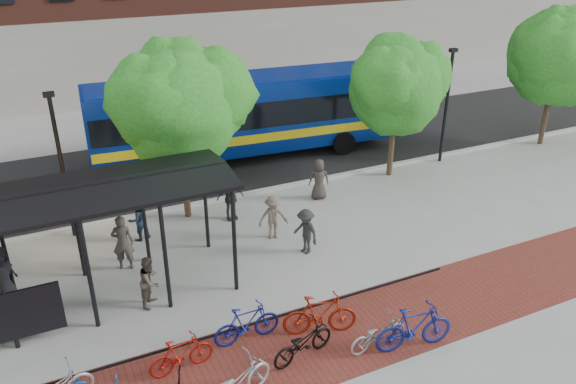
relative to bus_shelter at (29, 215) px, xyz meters
name	(u,v)px	position (x,y,z in m)	size (l,w,h in m)	color
ground	(299,239)	(8.13, 0.48, -3.00)	(160.00, 160.00, 0.00)	#9E9E99
asphalt_street	(223,160)	(8.13, 8.48, -2.99)	(160.00, 8.00, 0.01)	black
curb	(255,192)	(8.13, 4.48, -2.94)	(160.00, 0.25, 0.12)	#B7B7B2
brick_strip	(315,343)	(6.13, -4.52, -3.00)	(24.00, 3.00, 0.01)	maroon
bike_rack_rail	(256,337)	(4.83, -3.62, -3.00)	(12.00, 0.05, 0.95)	black
bus_shelter	(29,215)	(0.00, 0.00, 0.00)	(10.60, 3.07, 3.60)	black
tree_b	(180,99)	(5.23, 3.83, 1.46)	(5.15, 4.20, 6.47)	#382619
tree_c	(398,82)	(14.22, 3.83, 1.06)	(4.66, 3.80, 5.92)	#382619
tree_d	(559,52)	(23.23, 3.83, 1.47)	(5.39, 4.40, 6.55)	#382619
lamp_post_left	(61,163)	(1.13, 4.08, -0.25)	(0.35, 0.20, 5.12)	black
lamp_post_right	(447,103)	(17.13, 4.08, -0.25)	(0.35, 0.20, 5.12)	black
bus	(243,112)	(9.27, 8.56, -0.87)	(13.96, 4.13, 3.71)	navy
bike_5	(181,355)	(2.75, -3.99, -2.51)	(0.46, 1.62, 0.97)	#A0160E
bike_6	(235,384)	(3.57, -5.52, -2.46)	(0.71, 2.05, 1.08)	#A3A3A5
bike_7	(247,324)	(4.58, -3.65, -2.46)	(0.51, 1.81, 1.09)	navy
bike_8	(303,342)	(5.60, -4.85, -2.52)	(0.63, 1.81, 0.95)	black
bike_9	(320,315)	(6.43, -4.19, -2.40)	(0.56, 1.98, 1.19)	maroon
bike_10	(378,334)	(7.50, -5.34, -2.56)	(0.59, 1.68, 0.88)	gray
bike_11	(414,328)	(8.32, -5.72, -2.37)	(0.59, 2.10, 1.26)	navy
pedestrian_0	(2,274)	(-1.05, 0.97, -2.13)	(0.85, 0.55, 1.74)	black
pedestrian_1	(123,242)	(2.37, 1.20, -2.07)	(0.68, 0.44, 1.86)	#3E3831
pedestrian_2	(138,219)	(3.16, 2.82, -2.23)	(0.75, 0.58, 1.54)	#1A2B3D
pedestrian_3	(273,217)	(7.36, 0.94, -2.20)	(1.03, 0.59, 1.59)	brown
pedestrian_4	(230,198)	(6.52, 2.87, -2.13)	(1.01, 0.42, 1.73)	#292929
pedestrian_6	(319,179)	(10.25, 3.02, -2.18)	(0.80, 0.52, 1.64)	#38302D
pedestrian_8	(150,281)	(2.70, -1.02, -2.23)	(0.75, 0.58, 1.54)	#4D4339
pedestrian_9	(306,231)	(7.93, -0.39, -2.21)	(1.02, 0.59, 1.58)	#262626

